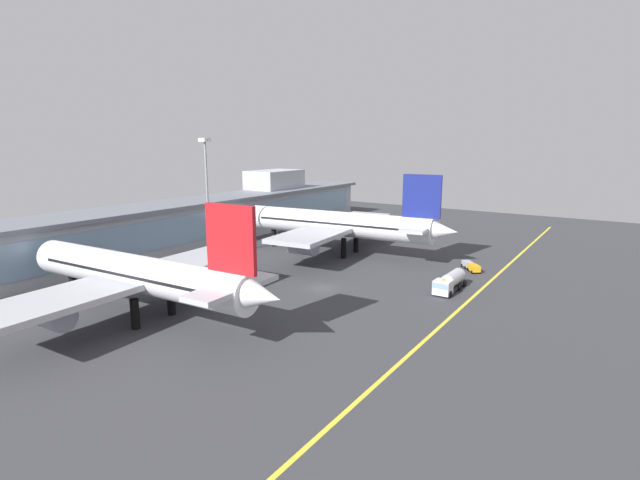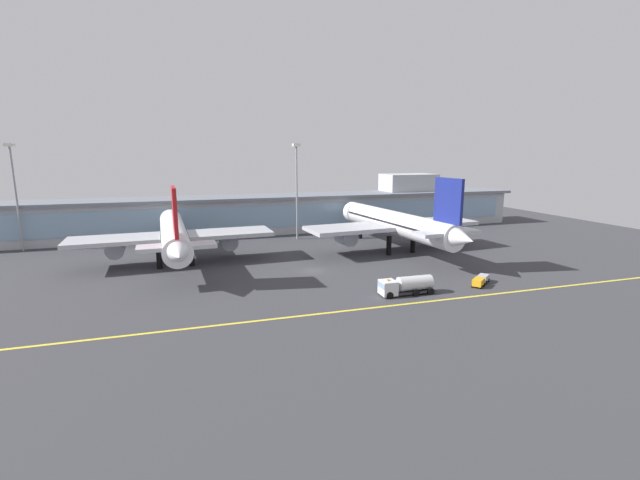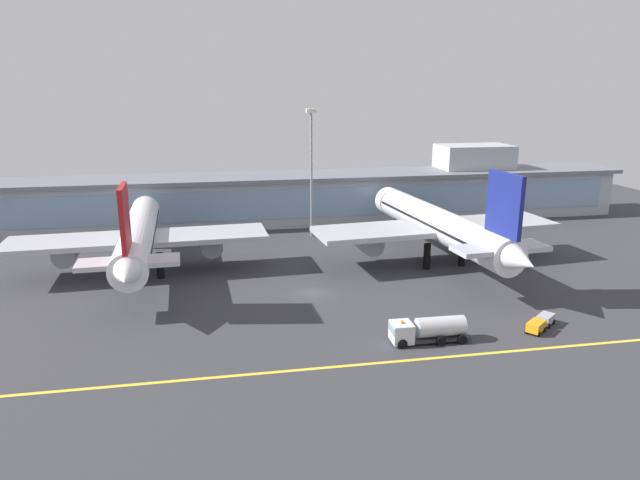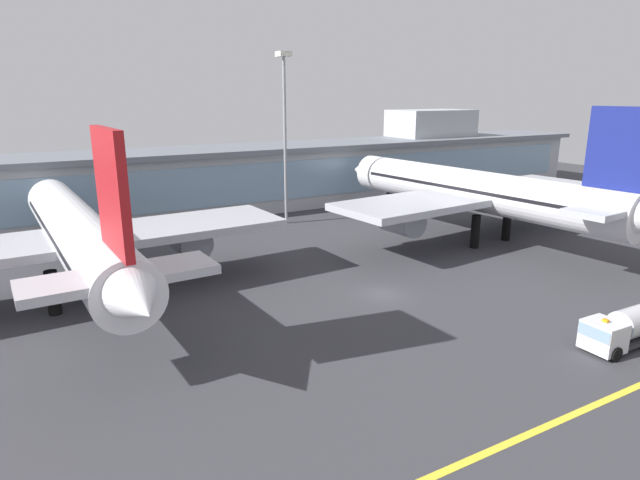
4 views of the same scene
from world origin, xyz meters
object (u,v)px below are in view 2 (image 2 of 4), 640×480
airliner_near_left (174,234)px  apron_light_mast_centre (14,182)px  fuel_tanker_truck (405,285)px  apron_light_mast_west (297,178)px  airliner_near_right (394,223)px  baggage_tug_near (481,280)px

airliner_near_left → apron_light_mast_centre: size_ratio=1.95×
fuel_tanker_truck → apron_light_mast_centre: size_ratio=0.38×
airliner_near_left → fuel_tanker_truck: bearing=-134.7°
apron_light_mast_west → apron_light_mast_centre: (-63.22, 5.18, -0.13)m
airliner_near_left → apron_light_mast_centre: apron_light_mast_centre is taller
airliner_near_right → apron_light_mast_west: (-17.43, 20.25, 9.44)m
apron_light_mast_west → apron_light_mast_centre: 63.44m
airliner_near_left → apron_light_mast_centre: (-33.37, 23.08, 9.60)m
baggage_tug_near → airliner_near_right: bearing=-124.0°
fuel_tanker_truck → apron_light_mast_centre: apron_light_mast_centre is taller
apron_light_mast_west → baggage_tug_near: bearing=-67.8°
fuel_tanker_truck → baggage_tug_near: fuel_tanker_truck is taller
airliner_near_left → apron_light_mast_west: 36.15m
airliner_near_right → apron_light_mast_centre: bearing=66.9°
airliner_near_left → apron_light_mast_centre: bearing=52.4°
fuel_tanker_truck → airliner_near_left: bearing=-40.9°
baggage_tug_near → fuel_tanker_truck: bearing=-35.2°
airliner_near_right → apron_light_mast_west: size_ratio=2.08×
baggage_tug_near → apron_light_mast_west: bearing=-106.4°
baggage_tug_near → apron_light_mast_west: size_ratio=0.22×
fuel_tanker_truck → baggage_tug_near: (14.73, 0.86, -0.72)m
fuel_tanker_truck → apron_light_mast_centre: bearing=-37.6°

